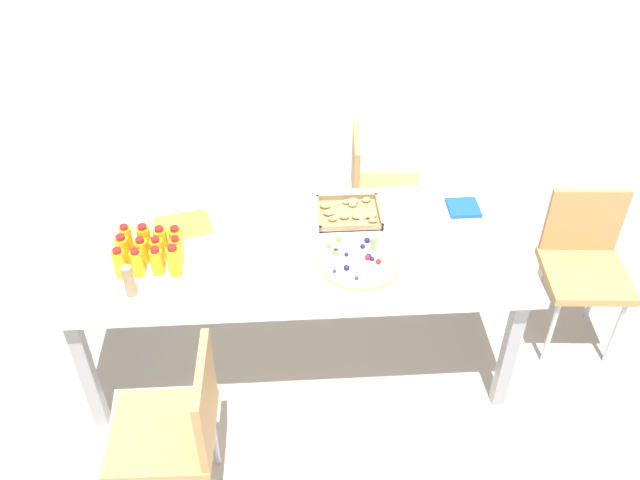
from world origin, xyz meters
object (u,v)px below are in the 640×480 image
chair_far_right (375,187)px  juice_bottle_8 (127,240)px  juice_bottle_3 (174,261)px  juice_bottle_2 (157,261)px  juice_bottle_9 (145,239)px  juice_bottle_0 (120,263)px  juice_bottle_1 (137,263)px  snack_tray (350,213)px  party_table (297,256)px  juice_bottle_5 (142,251)px  juice_bottle_11 (176,240)px  chair_end (584,258)px  napkin_stack (463,208)px  juice_bottle_10 (161,240)px  juice_bottle_6 (157,251)px  juice_bottle_7 (177,250)px  fruit_pizza (359,261)px  paper_folder (183,225)px  cardboard_tube (129,281)px  plate_stack (278,241)px  chair_near_left (179,425)px  juice_bottle_4 (123,250)px

chair_far_right → juice_bottle_8: 1.48m
juice_bottle_3 → juice_bottle_2: bearing=173.1°
juice_bottle_9 → juice_bottle_0: bearing=-117.8°
juice_bottle_1 → snack_tray: bearing=21.1°
party_table → juice_bottle_3: 0.56m
juice_bottle_5 → juice_bottle_11: same height
party_table → chair_end: 1.44m
chair_far_right → chair_end: bearing=58.4°
juice_bottle_2 → juice_bottle_8: juice_bottle_8 is taller
napkin_stack → juice_bottle_10: bearing=-170.8°
juice_bottle_6 → juice_bottle_7: (0.08, 0.00, -0.00)m
juice_bottle_9 → fruit_pizza: bearing=-8.5°
juice_bottle_3 → paper_folder: size_ratio=0.57×
juice_bottle_5 → juice_bottle_7: size_ratio=0.97×
party_table → fruit_pizza: size_ratio=5.63×
juice_bottle_9 → fruit_pizza: 0.95m
juice_bottle_11 → snack_tray: 0.82m
snack_tray → chair_end: bearing=-5.3°
juice_bottle_8 → cardboard_tube: (0.06, -0.28, 0.01)m
chair_end → juice_bottle_9: (-2.10, -0.10, 0.31)m
napkin_stack → cardboard_tube: cardboard_tube is taller
party_table → juice_bottle_6: 0.62m
juice_bottle_6 → juice_bottle_10: (0.01, 0.08, -0.00)m
juice_bottle_10 → fruit_pizza: (0.87, -0.14, -0.05)m
juice_bottle_3 → juice_bottle_0: bearing=179.9°
party_table → juice_bottle_8: (-0.75, -0.00, 0.13)m
juice_bottle_11 → plate_stack: size_ratio=0.73×
napkin_stack → cardboard_tube: 1.59m
juice_bottle_3 → plate_stack: size_ratio=0.81×
party_table → chair_far_right: 0.93m
chair_far_right → juice_bottle_5: bearing=-49.1°
chair_end → paper_folder: chair_end is taller
snack_tray → plate_stack: (-0.35, -0.20, 0.00)m
chair_far_right → chair_end: size_ratio=1.00×
juice_bottle_11 → cardboard_tube: bearing=-120.4°
party_table → cardboard_tube: cardboard_tube is taller
juice_bottle_6 → napkin_stack: 1.45m
juice_bottle_10 → fruit_pizza: 0.88m
napkin_stack → juice_bottle_1: bearing=-165.7°
juice_bottle_0 → juice_bottle_3: 0.23m
juice_bottle_9 → juice_bottle_10: 0.07m
chair_near_left → juice_bottle_8: (-0.27, 0.77, 0.31)m
juice_bottle_0 → juice_bottle_4: juice_bottle_4 is taller
juice_bottle_8 → juice_bottle_3: bearing=-34.9°
fruit_pizza → snack_tray: (-0.01, 0.35, 0.00)m
juice_bottle_7 → juice_bottle_11: 0.08m
juice_bottle_8 → party_table: bearing=0.0°
plate_stack → paper_folder: size_ratio=0.70×
juice_bottle_11 → juice_bottle_3: bearing=-86.8°
party_table → plate_stack: size_ratio=11.30×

